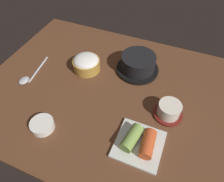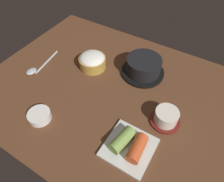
{
  "view_description": "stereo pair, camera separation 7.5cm",
  "coord_description": "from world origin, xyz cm",
  "px_view_note": "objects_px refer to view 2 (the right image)",
  "views": [
    {
      "loc": [
        20.75,
        -47.31,
        61.67
      ],
      "look_at": [
        2.0,
        -2.0,
        5.0
      ],
      "focal_mm": 32.43,
      "sensor_mm": 36.0,
      "label": 1
    },
    {
      "loc": [
        27.43,
        -43.93,
        61.67
      ],
      "look_at": [
        2.0,
        -2.0,
        5.0
      ],
      "focal_mm": 32.43,
      "sensor_mm": 36.0,
      "label": 2
    }
  ],
  "objects_px": {
    "stone_pot": "(143,67)",
    "side_bowl_near": "(39,116)",
    "spoon": "(37,68)",
    "rice_bowl": "(92,61)",
    "tea_cup_with_saucer": "(166,117)",
    "kimchi_plate": "(129,145)"
  },
  "relations": [
    {
      "from": "rice_bowl",
      "to": "side_bowl_near",
      "type": "xyz_separation_m",
      "value": [
        -0.0,
        -0.31,
        -0.02
      ]
    },
    {
      "from": "rice_bowl",
      "to": "tea_cup_with_saucer",
      "type": "distance_m",
      "value": 0.38
    },
    {
      "from": "tea_cup_with_saucer",
      "to": "spoon",
      "type": "height_order",
      "value": "tea_cup_with_saucer"
    },
    {
      "from": "kimchi_plate",
      "to": "spoon",
      "type": "relative_size",
      "value": 0.8
    },
    {
      "from": "rice_bowl",
      "to": "tea_cup_with_saucer",
      "type": "height_order",
      "value": "rice_bowl"
    },
    {
      "from": "tea_cup_with_saucer",
      "to": "spoon",
      "type": "distance_m",
      "value": 0.57
    },
    {
      "from": "spoon",
      "to": "kimchi_plate",
      "type": "bearing_deg",
      "value": -12.64
    },
    {
      "from": "stone_pot",
      "to": "side_bowl_near",
      "type": "xyz_separation_m",
      "value": [
        -0.21,
        -0.39,
        -0.02
      ]
    },
    {
      "from": "stone_pot",
      "to": "side_bowl_near",
      "type": "bearing_deg",
      "value": -118.02
    },
    {
      "from": "spoon",
      "to": "rice_bowl",
      "type": "bearing_deg",
      "value": 34.98
    },
    {
      "from": "side_bowl_near",
      "to": "rice_bowl",
      "type": "bearing_deg",
      "value": 89.11
    },
    {
      "from": "rice_bowl",
      "to": "side_bowl_near",
      "type": "distance_m",
      "value": 0.31
    },
    {
      "from": "spoon",
      "to": "tea_cup_with_saucer",
      "type": "bearing_deg",
      "value": 3.65
    },
    {
      "from": "kimchi_plate",
      "to": "spoon",
      "type": "xyz_separation_m",
      "value": [
        -0.51,
        0.11,
        -0.01
      ]
    },
    {
      "from": "kimchi_plate",
      "to": "side_bowl_near",
      "type": "height_order",
      "value": "kimchi_plate"
    },
    {
      "from": "stone_pot",
      "to": "rice_bowl",
      "type": "relative_size",
      "value": 1.56
    },
    {
      "from": "rice_bowl",
      "to": "tea_cup_with_saucer",
      "type": "bearing_deg",
      "value": -15.32
    },
    {
      "from": "stone_pot",
      "to": "spoon",
      "type": "xyz_separation_m",
      "value": [
        -0.4,
        -0.21,
        -0.03
      ]
    },
    {
      "from": "spoon",
      "to": "stone_pot",
      "type": "bearing_deg",
      "value": 28.09
    },
    {
      "from": "rice_bowl",
      "to": "stone_pot",
      "type": "bearing_deg",
      "value": 20.4
    },
    {
      "from": "stone_pot",
      "to": "side_bowl_near",
      "type": "height_order",
      "value": "stone_pot"
    },
    {
      "from": "side_bowl_near",
      "to": "spoon",
      "type": "xyz_separation_m",
      "value": [
        -0.19,
        0.18,
        -0.01
      ]
    }
  ]
}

